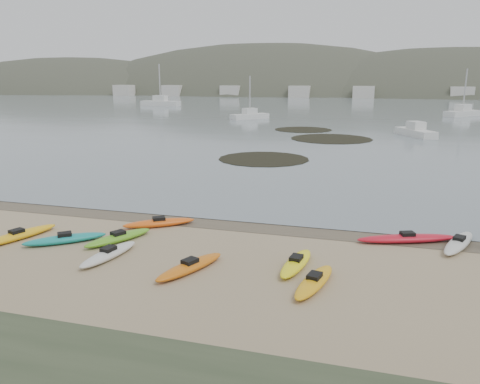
% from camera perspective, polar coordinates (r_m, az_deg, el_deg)
% --- Properties ---
extents(ground, '(600.00, 600.00, 0.00)m').
position_cam_1_polar(ground, '(22.60, 0.00, -3.70)').
color(ground, tan).
rests_on(ground, ground).
extents(wet_sand, '(60.00, 60.00, 0.00)m').
position_cam_1_polar(wet_sand, '(22.32, -0.21, -3.91)').
color(wet_sand, brown).
rests_on(wet_sand, ground).
extents(water, '(1200.00, 1200.00, 0.00)m').
position_cam_1_polar(water, '(320.87, 15.11, 12.10)').
color(water, slate).
rests_on(water, ground).
extents(kayaks, '(22.12, 9.27, 0.34)m').
position_cam_1_polar(kayaks, '(19.17, -6.31, -6.50)').
color(kayaks, teal).
rests_on(kayaks, ground).
extents(kelp_mats, '(12.83, 31.50, 0.04)m').
position_cam_1_polar(kelp_mats, '(52.52, 8.06, 6.25)').
color(kelp_mats, black).
rests_on(kelp_mats, water).
extents(moored_boats, '(93.37, 84.58, 1.37)m').
position_cam_1_polar(moored_boats, '(102.72, 11.23, 10.06)').
color(moored_boats, silver).
rests_on(moored_boats, ground).
extents(far_hills, '(550.00, 135.00, 80.00)m').
position_cam_1_polar(far_hills, '(218.49, 24.71, 6.56)').
color(far_hills, '#384235').
rests_on(far_hills, ground).
extents(far_town, '(199.00, 5.00, 4.00)m').
position_cam_1_polar(far_town, '(165.81, 16.19, 11.59)').
color(far_town, beige).
rests_on(far_town, ground).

